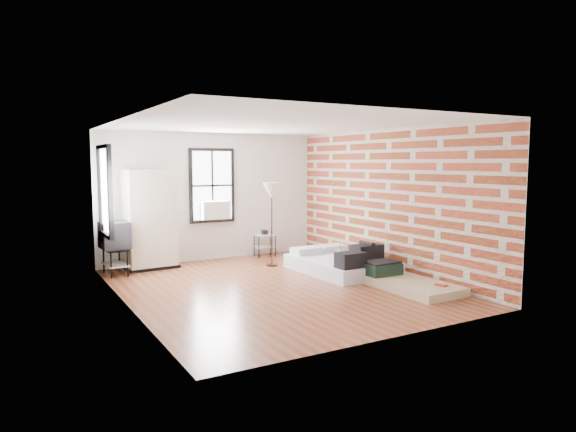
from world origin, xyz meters
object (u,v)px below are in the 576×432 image
wardrobe (150,220)px  tv_stand (115,237)px  mattress_bare (403,281)px  floor_lamp (272,195)px  side_table (265,239)px  mattress_main (343,263)px

wardrobe → tv_stand: 0.84m
mattress_bare → floor_lamp: bearing=111.2°
tv_stand → floor_lamp: bearing=-16.3°
mattress_bare → side_table: 3.90m
wardrobe → floor_lamp: 2.52m
wardrobe → side_table: bearing=-3.8°
mattress_bare → wardrobe: size_ratio=0.88×
mattress_main → tv_stand: 4.45m
mattress_main → side_table: size_ratio=3.44×
mattress_main → wardrobe: wardrobe is taller
mattress_bare → side_table: (-0.75, 3.82, 0.29)m
mattress_main → mattress_bare: size_ratio=1.17×
mattress_main → wardrobe: size_ratio=1.03×
floor_lamp → wardrobe: bearing=156.7°
tv_stand → mattress_bare: bearing=-43.0°
mattress_main → side_table: bearing=102.4°
mattress_bare → tv_stand: tv_stand is taller
side_table → wardrobe: bearing=-178.5°
mattress_main → wardrobe: bearing=143.7°
mattress_bare → mattress_main: bearing=95.9°
floor_lamp → tv_stand: (-3.02, 0.73, -0.76)m
mattress_main → side_table: (-0.57, 2.28, 0.22)m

